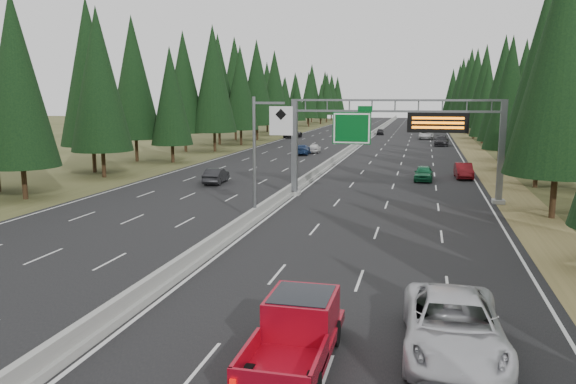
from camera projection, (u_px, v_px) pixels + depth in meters
The scene contains 19 objects.
road at pixel (355, 148), 89.35m from camera, with size 32.00×260.00×0.08m, color black.
shoulder_right at pixel (472, 150), 85.23m from camera, with size 3.60×260.00×0.06m, color olive.
shoulder_left at pixel (249, 145), 93.47m from camera, with size 3.60×260.00×0.06m, color #3A411E.
median_barrier at pixel (355, 145), 89.29m from camera, with size 0.70×260.00×0.85m.
sign_gantry at pixel (403, 133), 43.17m from camera, with size 16.75×0.98×7.80m.
hov_sign_pole at pixel (263, 150), 35.69m from camera, with size 2.80×0.50×8.00m.
tree_row_right at pixel (511, 85), 78.63m from camera, with size 12.33×244.72×18.83m.
tree_row_left at pixel (200, 87), 83.13m from camera, with size 11.80×246.02×18.98m.
silver_minivan at pixel (453, 326), 17.50m from camera, with size 3.04×6.60×1.83m, color silver.
red_pickup at pixel (299, 326), 17.09m from camera, with size 2.15×6.01×1.96m.
car_ahead_green at pixel (423, 173), 53.94m from camera, with size 1.71×4.25×1.45m, color #16643C.
car_ahead_dkred at pixel (464, 171), 55.55m from camera, with size 1.57×4.51×1.49m, color maroon.
car_ahead_dkgrey at pixel (442, 141), 92.24m from camera, with size 2.23×5.48×1.59m, color black.
car_ahead_white at pixel (426, 135), 106.70m from camera, with size 2.72×5.91×1.64m, color silver.
car_ahead_far at pixel (380, 132), 118.89m from camera, with size 1.50×3.74×1.27m, color black.
car_onc_near at pixel (216, 176), 52.24m from camera, with size 1.50×4.29×1.41m, color black.
car_onc_blue at pixel (303, 149), 78.31m from camera, with size 1.98×4.87×1.41m, color navy.
car_onc_white at pixel (315, 148), 80.91m from camera, with size 1.55×3.85×1.31m, color silver.
car_onc_far at pixel (293, 134), 110.17m from camera, with size 2.58×5.60×1.56m, color black.
Camera 1 is at (10.51, -9.30, 8.08)m, focal length 35.00 mm.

